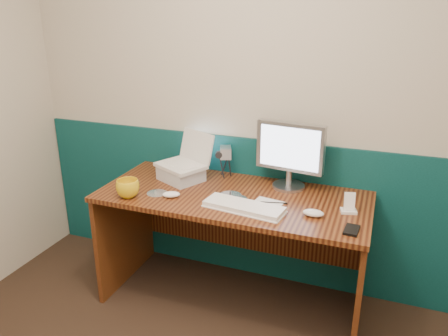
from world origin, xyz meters
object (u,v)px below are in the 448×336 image
at_px(keyboard, 244,207).
at_px(desk, 232,250).
at_px(mug, 128,188).
at_px(monitor, 290,156).
at_px(camcorder, 226,163).
at_px(laptop, 180,149).

bearing_deg(keyboard, desk, 133.41).
height_order(desk, keyboard, keyboard).
height_order(keyboard, mug, mug).
distance_m(monitor, camcorder, 0.45).
bearing_deg(monitor, keyboard, -104.45).
bearing_deg(mug, monitor, 29.25).
height_order(monitor, keyboard, monitor).
distance_m(monitor, keyboard, 0.47).
distance_m(keyboard, mug, 0.70).
height_order(keyboard, camcorder, camcorder).
relative_size(desk, keyboard, 3.60).
xyz_separation_m(desk, monitor, (0.29, 0.23, 0.58)).
bearing_deg(laptop, keyboard, -1.76).
height_order(desk, mug, mug).
distance_m(keyboard, camcorder, 0.52).
bearing_deg(camcorder, keyboard, -80.25).
relative_size(monitor, keyboard, 0.93).
bearing_deg(monitor, mug, -143.40).
distance_m(desk, monitor, 0.69).
relative_size(keyboard, camcorder, 2.39).
height_order(laptop, monitor, monitor).
xyz_separation_m(laptop, mug, (-0.17, -0.35, -0.16)).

